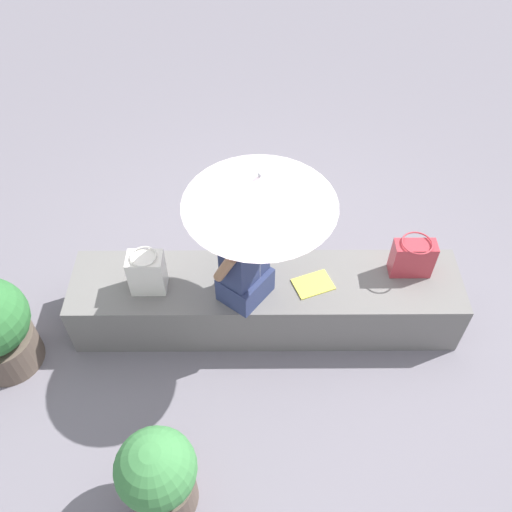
# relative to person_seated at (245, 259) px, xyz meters

# --- Properties ---
(ground_plane) EXTENTS (14.00, 14.00, 0.00)m
(ground_plane) POSITION_rel_person_seated_xyz_m (-0.15, -0.12, -0.88)
(ground_plane) COLOR slate
(stone_bench) EXTENTS (2.95, 0.62, 0.49)m
(stone_bench) POSITION_rel_person_seated_xyz_m (-0.15, -0.12, -0.63)
(stone_bench) COLOR slate
(stone_bench) RESTS_ON ground
(person_seated) EXTENTS (0.45, 0.49, 0.90)m
(person_seated) POSITION_rel_person_seated_xyz_m (0.00, 0.00, 0.00)
(person_seated) COLOR navy
(person_seated) RESTS_ON stone_bench
(parasol) EXTENTS (0.96, 0.96, 1.17)m
(parasol) POSITION_rel_person_seated_xyz_m (-0.10, 0.02, 0.64)
(parasol) COLOR #B7B7BC
(parasol) RESTS_ON stone_bench
(handbag_black) EXTENTS (0.25, 0.19, 0.35)m
(handbag_black) POSITION_rel_person_seated_xyz_m (0.71, -0.07, -0.22)
(handbag_black) COLOR silver
(handbag_black) RESTS_ON stone_bench
(tote_bag_canvas) EXTENTS (0.31, 0.23, 0.32)m
(tote_bag_canvas) POSITION_rel_person_seated_xyz_m (-1.24, -0.21, -0.23)
(tote_bag_canvas) COLOR #B2333D
(tote_bag_canvas) RESTS_ON stone_bench
(magazine) EXTENTS (0.33, 0.29, 0.01)m
(magazine) POSITION_rel_person_seated_xyz_m (-0.50, -0.08, -0.38)
(magazine) COLOR #EAE04C
(magazine) RESTS_ON stone_bench
(planter_near) EXTENTS (0.48, 0.48, 0.74)m
(planter_near) POSITION_rel_person_seated_xyz_m (0.51, 1.28, -0.49)
(planter_near) COLOR brown
(planter_near) RESTS_ON ground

